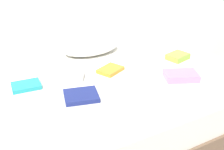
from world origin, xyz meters
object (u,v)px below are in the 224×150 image
Objects in this scene: textbook_orange at (110,70)px; textbook_lime at (178,57)px; pillow at (91,47)px; textbook_navy at (81,96)px; bed at (115,103)px; textbook_white at (67,76)px; textbook_pink at (181,76)px; textbook_teal at (26,86)px.

textbook_lime is at bearing -30.22° from textbook_orange.
textbook_navy is (-0.39, -0.68, -0.04)m from pillow.
bed is 0.49m from textbook_navy.
bed is 0.46m from textbook_white.
textbook_lime is (0.63, 0.01, 0.28)m from bed.
textbook_orange is at bearing -94.54° from pillow.
textbook_orange is 0.63m from textbook_lime.
textbook_pink is (0.40, -0.29, 0.28)m from bed.
bed is 11.29× the size of textbook_lime.
textbook_pink is (0.40, -0.36, 0.01)m from textbook_orange.
pillow reaches higher than textbook_navy.
textbook_pink is 1.36× the size of textbook_lime.
pillow reaches higher than textbook_orange.
textbook_pink reaches higher than textbook_orange.
textbook_lime reaches higher than textbook_white.
bed is at bearing -111.67° from textbook_orange.
textbook_orange is 0.87× the size of textbook_navy.
pillow is at bearing 127.27° from textbook_lime.
textbook_orange is 0.79× the size of textbook_pink.
textbook_navy is (-0.36, -0.26, 0.00)m from textbook_orange.
pillow is 2.07× the size of textbook_white.
textbook_pink reaches higher than textbook_white.
pillow is 2.64× the size of textbook_teal.
textbook_white is at bearing 160.23° from textbook_lime.
textbook_navy is (-0.36, -0.18, 0.27)m from bed.
textbook_navy is 1.24× the size of textbook_lime.
textbook_navy is 0.42m from textbook_teal.
bed is 8.04× the size of textbook_white.
textbook_navy is 0.31m from textbook_white.
textbook_navy is at bearing -163.58° from textbook_pink.
textbook_lime reaches higher than textbook_teal.
textbook_navy is at bearing -119.79° from pillow.
textbook_lime reaches higher than textbook_navy.
pillow reaches higher than bed.
textbook_teal is 0.78× the size of textbook_white.
textbook_lime is at bearing 24.86° from textbook_white.
textbook_pink is at bearing -16.48° from textbook_teal.
textbook_navy is 1.01m from textbook_lime.
pillow is 2.15× the size of textbook_pink.
textbook_orange is 0.76× the size of textbook_white.
bed is 10.24× the size of textbook_teal.
textbook_white reaches higher than textbook_orange.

